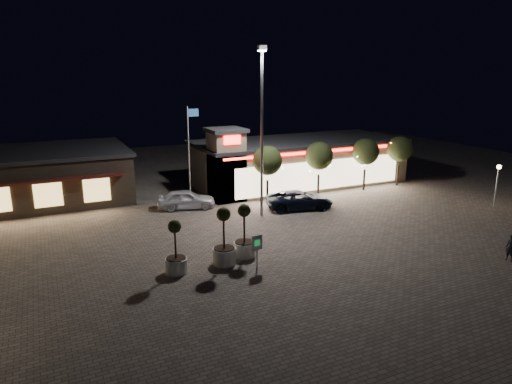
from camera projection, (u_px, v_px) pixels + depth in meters
name	position (u px, v px, depth m)	size (l,w,h in m)	color
ground	(291.00, 257.00, 26.83)	(90.00, 90.00, 0.00)	slate
retail_building	(296.00, 161.00, 44.04)	(20.40, 8.40, 6.10)	tan
restaurant_building	(26.00, 176.00, 37.92)	(16.40, 11.00, 4.30)	#382D23
floodlight_pole	(262.00, 123.00, 32.87)	(0.60, 0.40, 12.38)	gray
flagpole	(190.00, 148.00, 36.19)	(0.95, 0.10, 8.00)	white
lamp_post_east	(498.00, 177.00, 36.26)	(0.36, 0.36, 3.48)	gray
string_tree_a	(267.00, 161.00, 37.20)	(2.42, 2.42, 4.79)	#332319
string_tree_b	(319.00, 156.00, 39.28)	(2.42, 2.42, 4.79)	#332319
string_tree_c	(366.00, 152.00, 41.35)	(2.42, 2.42, 4.79)	#332319
string_tree_d	(400.00, 149.00, 43.01)	(2.42, 2.42, 4.79)	#332319
pickup_truck	(300.00, 200.00, 36.21)	(2.44, 5.30, 1.47)	black
white_sedan	(186.00, 199.00, 36.27)	(1.82, 4.52, 1.54)	silver
pedestrian	(511.00, 248.00, 26.16)	(0.58, 0.38, 1.58)	black
planter_left	(176.00, 257.00, 24.57)	(1.22, 1.22, 2.99)	silver
planter_mid	(244.00, 240.00, 26.77)	(1.30, 1.30, 3.20)	silver
planter_right	(224.00, 246.00, 25.72)	(1.35, 1.35, 3.33)	silver
valet_sign	(257.00, 246.00, 24.93)	(0.64, 0.11, 1.95)	gray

